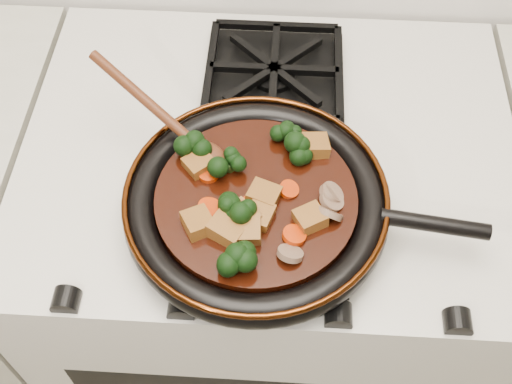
{
  "coord_description": "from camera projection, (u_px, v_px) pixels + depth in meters",
  "views": [
    {
      "loc": [
        0.02,
        1.07,
        1.66
      ],
      "look_at": [
        -0.01,
        1.55,
        0.97
      ],
      "focal_mm": 45.0,
      "sensor_mm": 36.0,
      "label": 1
    }
  ],
  "objects": [
    {
      "name": "tofu_cube_1",
      "position": [
        310.0,
        219.0,
        0.82
      ],
      "size": [
        0.05,
        0.05,
        0.02
      ],
      "primitive_type": "cube",
      "rotation": [
        -0.09,
        -0.03,
        0.52
      ],
      "color": "brown",
      "rests_on": "braising_sauce"
    },
    {
      "name": "burner_grate_front",
      "position": [
        265.0,
        216.0,
        0.89
      ],
      "size": [
        0.23,
        0.23,
        0.03
      ],
      "primitive_type": null,
      "color": "black",
      "rests_on": "stove"
    },
    {
      "name": "burner_grate_back",
      "position": [
        274.0,
        73.0,
        1.05
      ],
      "size": [
        0.23,
        0.23,
        0.03
      ],
      "primitive_type": null,
      "color": "black",
      "rests_on": "stove"
    },
    {
      "name": "carrot_coin_1",
      "position": [
        289.0,
        189.0,
        0.85
      ],
      "size": [
        0.03,
        0.03,
        0.02
      ],
      "primitive_type": "cylinder",
      "rotation": [
        0.14,
        0.3,
        0.0
      ],
      "color": "#B92C05",
      "rests_on": "braising_sauce"
    },
    {
      "name": "mushroom_slice_4",
      "position": [
        332.0,
        200.0,
        0.84
      ],
      "size": [
        0.03,
        0.03,
        0.02
      ],
      "primitive_type": "cylinder",
      "rotation": [
        0.46,
        0.0,
        1.54
      ],
      "color": "brown",
      "rests_on": "braising_sauce"
    },
    {
      "name": "tofu_cube_4",
      "position": [
        264.0,
        195.0,
        0.85
      ],
      "size": [
        0.05,
        0.05,
        0.02
      ],
      "primitive_type": "cube",
      "rotation": [
        0.05,
        0.09,
        1.24
      ],
      "color": "brown",
      "rests_on": "braising_sauce"
    },
    {
      "name": "tofu_cube_6",
      "position": [
        199.0,
        164.0,
        0.88
      ],
      "size": [
        0.05,
        0.05,
        0.02
      ],
      "primitive_type": "cube",
      "rotation": [
        -0.03,
        -0.03,
        0.71
      ],
      "color": "brown",
      "rests_on": "braising_sauce"
    },
    {
      "name": "stove",
      "position": [
        266.0,
        280.0,
        1.35
      ],
      "size": [
        0.76,
        0.6,
        0.9
      ],
      "primitive_type": "cube",
      "color": "beige",
      "rests_on": "ground"
    },
    {
      "name": "tofu_cube_7",
      "position": [
        260.0,
        216.0,
        0.83
      ],
      "size": [
        0.04,
        0.05,
        0.02
      ],
      "primitive_type": "cube",
      "rotation": [
        0.05,
        -0.01,
        1.25
      ],
      "color": "brown",
      "rests_on": "braising_sauce"
    },
    {
      "name": "mushroom_slice_2",
      "position": [
        332.0,
        194.0,
        0.85
      ],
      "size": [
        0.03,
        0.04,
        0.03
      ],
      "primitive_type": "cylinder",
      "rotation": [
        0.56,
        0.0,
        1.6
      ],
      "color": "brown",
      "rests_on": "braising_sauce"
    },
    {
      "name": "broccoli_floret_3",
      "position": [
        236.0,
        264.0,
        0.78
      ],
      "size": [
        0.09,
        0.09,
        0.07
      ],
      "primitive_type": null,
      "rotation": [
        0.05,
        -0.21,
        0.48
      ],
      "color": "black",
      "rests_on": "braising_sauce"
    },
    {
      "name": "broccoli_floret_4",
      "position": [
        192.0,
        154.0,
        0.88
      ],
      "size": [
        0.06,
        0.07,
        0.06
      ],
      "primitive_type": null,
      "rotation": [
        -0.05,
        -0.22,
        1.65
      ],
      "color": "black",
      "rests_on": "braising_sauce"
    },
    {
      "name": "mushroom_slice_1",
      "position": [
        329.0,
        213.0,
        0.83
      ],
      "size": [
        0.05,
        0.04,
        0.03
      ],
      "primitive_type": "cylinder",
      "rotation": [
        0.93,
        0.0,
        2.66
      ],
      "color": "brown",
      "rests_on": "braising_sauce"
    },
    {
      "name": "mushroom_slice_0",
      "position": [
        290.0,
        254.0,
        0.8
      ],
      "size": [
        0.04,
        0.04,
        0.02
      ],
      "primitive_type": "cylinder",
      "rotation": [
        0.51,
        0.0,
        2.76
      ],
      "color": "brown",
      "rests_on": "braising_sauce"
    },
    {
      "name": "skillet",
      "position": [
        257.0,
        203.0,
        0.87
      ],
      "size": [
        0.48,
        0.36,
        0.05
      ],
      "rotation": [
        0.0,
        0.0,
        -0.12
      ],
      "color": "black",
      "rests_on": "burner_grate_front"
    },
    {
      "name": "carrot_coin_0",
      "position": [
        252.0,
        203.0,
        0.84
      ],
      "size": [
        0.03,
        0.03,
        0.01
      ],
      "primitive_type": "cylinder",
      "rotation": [
        -0.15,
        -0.02,
        0.0
      ],
      "color": "#B92C05",
      "rests_on": "braising_sauce"
    },
    {
      "name": "broccoli_floret_1",
      "position": [
        297.0,
        152.0,
        0.88
      ],
      "size": [
        0.08,
        0.09,
        0.06
      ],
      "primitive_type": null,
      "rotation": [
        -0.02,
        -0.21,
        2.04
      ],
      "color": "black",
      "rests_on": "braising_sauce"
    },
    {
      "name": "broccoli_floret_0",
      "position": [
        238.0,
        212.0,
        0.83
      ],
      "size": [
        0.06,
        0.06,
        0.06
      ],
      "primitive_type": null,
      "rotation": [
        0.08,
        0.07,
        1.6
      ],
      "color": "black",
      "rests_on": "braising_sauce"
    },
    {
      "name": "braising_sauce",
      "position": [
        256.0,
        201.0,
        0.86
      ],
      "size": [
        0.27,
        0.27,
        0.02
      ],
      "primitive_type": "cylinder",
      "color": "black",
      "rests_on": "skillet"
    },
    {
      "name": "broccoli_floret_5",
      "position": [
        229.0,
        164.0,
        0.87
      ],
      "size": [
        0.07,
        0.07,
        0.08
      ],
      "primitive_type": null,
      "rotation": [
        -0.22,
        0.19,
        3.03
      ],
      "color": "black",
      "rests_on": "braising_sauce"
    },
    {
      "name": "tofu_cube_5",
      "position": [
        242.0,
        218.0,
        0.82
      ],
      "size": [
        0.05,
        0.05,
        0.03
      ],
      "primitive_type": "cube",
      "rotation": [
        -0.12,
        -0.03,
        2.38
      ],
      "color": "brown",
      "rests_on": "braising_sauce"
    },
    {
      "name": "tofu_cube_8",
      "position": [
        246.0,
        229.0,
        0.81
      ],
      "size": [
        0.04,
        0.04,
        0.03
      ],
      "primitive_type": "cube",
      "rotation": [
        -0.08,
        -0.08,
        1.62
      ],
      "color": "brown",
      "rests_on": "braising_sauce"
    },
    {
      "name": "mushroom_slice_3",
      "position": [
        332.0,
        194.0,
        0.85
      ],
      "size": [
        0.04,
        0.04,
        0.03
      ],
      "primitive_type": "cylinder",
      "rotation": [
        0.87,
        0.0,
        2.01
      ],
      "color": "brown",
      "rests_on": "braising_sauce"
    },
    {
      "name": "carrot_coin_3",
      "position": [
        209.0,
        174.0,
        0.87
      ],
      "size": [
        0.03,
        0.03,
        0.01
      ],
      "primitive_type": "cylinder",
      "rotation": [
        0.04,
        -0.03,
        0.0
      ],
      "color": "#B92C05",
      "rests_on": "braising_sauce"
    },
    {
      "name": "broccoli_floret_2",
      "position": [
        288.0,
        133.0,
        0.9
      ],
      "size": [
        0.06,
        0.07,
        0.07
      ],
      "primitive_type": null,
      "rotation": [
        -0.07,
        -0.19,
        1.85
      ],
      "color": "black",
      "rests_on": "braising_sauce"
    },
    {
      "name": "wooden_spoon",
      "position": [
        175.0,
        127.0,
        0.89
      ],
      "size": [
        0.13,
        0.1,
        0.21
      ],
      "rotation": [
        0.0,
        0.0,
        2.56
      ],
      "color": "#4D2310",
      "rests_on": "braising_sauce"
    },
    {
      "name": "tofu_cube_3",
      "position": [
        229.0,
        226.0,
        0.82
      ],
      "size": [
        0.06,
        0.06,
        0.03
      ],
      "primitive_type": "cube",
      "rotation": [
        0.06,
        -0.11,
        2.66
      ],
      "color": "brown",
      "rests_on": "braising_sauce"
    },
    {
      "name": "tofu_cube_2",
      "position": [
        198.0,
        223.0,
        0.82
      ],
      "size": [
        0.05,
        0.05,
        0.03
      ],
      "primitive_type": "cube",
      "rotation": [
        0.06,
        0.11,
        2.09
      ],
      "color": "brown",
      "rests_on": "braising_sauce"
    },
    {
      "name": "carrot_coin_2",
      "position": [
        294.0,
        235.0,
        0.81
      ],
      "size": [
        0.03,
        0.03,
        0.02
      ],
      "primitive_type": "cylinder",
      "rotation": [
        -0.12,
        0.17,
        0.0
      ],
      "color": "#B92C05",
      "rests_on": "braising_sauce"
    },
    {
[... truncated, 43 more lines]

